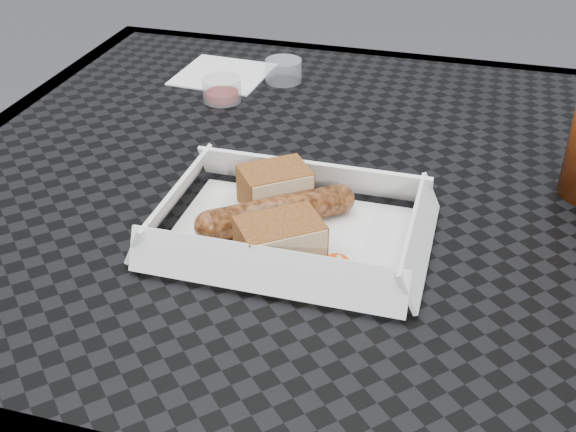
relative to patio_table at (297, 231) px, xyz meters
The scene contains 9 objects.
patio_table is the anchor object (origin of this frame).
food_tray 0.15m from the patio_table, 77.79° to the right, with size 0.22×0.15×0.00m, color white.
bratwurst 0.15m from the patio_table, 85.18° to the right, with size 0.13×0.11×0.03m.
bread_near 0.13m from the patio_table, 92.18° to the right, with size 0.06×0.05×0.04m, color brown.
bread_far 0.19m from the patio_table, 80.48° to the right, with size 0.07×0.05×0.04m, color brown.
veg_garnish 0.21m from the patio_table, 61.35° to the right, with size 0.03×0.03×0.00m.
napkin 0.31m from the patio_table, 125.72° to the left, with size 0.12×0.12×0.00m, color white.
condiment_cup_sauce 0.23m from the patio_table, 132.25° to the left, with size 0.05×0.05×0.03m, color maroon.
condiment_cup_empty 0.27m from the patio_table, 109.43° to the left, with size 0.05×0.05×0.03m, color silver.
Camera 1 is at (0.17, -0.66, 1.13)m, focal length 45.00 mm.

